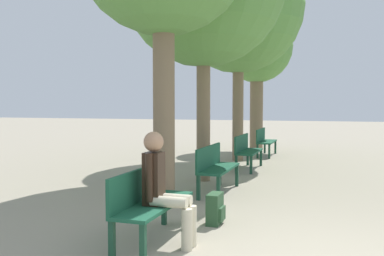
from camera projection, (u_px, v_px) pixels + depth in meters
The scene contains 8 objects.
bench_row_0 at pixel (148, 199), 5.10m from camera, with size 0.45×1.54×0.87m.
bench_row_1 at pixel (215, 165), 7.96m from camera, with size 0.45×1.54×0.87m.
bench_row_2 at pixel (246, 149), 10.82m from camera, with size 0.45×1.54×0.87m.
bench_row_3 at pixel (264, 140), 13.68m from camera, with size 0.45×1.54×0.87m.
tree_row_2 at pixel (239, 8), 12.33m from camera, with size 3.75×3.75×6.31m.
tree_row_3 at pixel (257, 49), 15.37m from camera, with size 2.56×2.56×5.00m.
person_seated at pixel (163, 185), 4.94m from camera, with size 0.61×0.35×1.33m.
backpack at pixel (215, 209), 5.87m from camera, with size 0.21×0.34×0.42m.
Camera 1 is at (0.07, -4.22, 1.64)m, focal length 40.00 mm.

